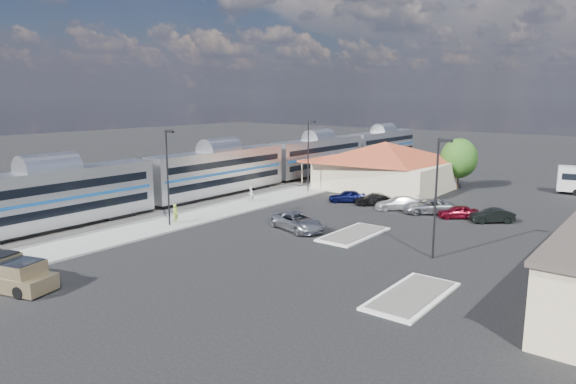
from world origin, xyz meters
The scene contains 22 objects.
ground centered at (0.00, 0.00, 0.00)m, with size 280.00×280.00×0.00m, color black.
railbed centered at (-21.00, 8.00, 0.06)m, with size 16.00×100.00×0.12m, color #4C4944.
platform centered at (-12.00, 6.00, 0.09)m, with size 5.50×92.00×0.18m, color gray.
passenger_train centered at (-18.00, 7.54, 2.87)m, with size 3.00×104.00×5.55m.
freight_cars centered at (-24.00, 7.08, 1.93)m, with size 2.80×46.00×4.00m.
station_depot centered at (-4.56, 24.00, 3.13)m, with size 18.35×12.24×6.20m.
traffic_island_south centered at (4.00, 2.00, 0.10)m, with size 3.30×7.50×0.21m.
traffic_island_north centered at (14.00, -8.00, 0.10)m, with size 3.30×7.50×0.21m.
lamp_plat_s centered at (-10.90, -6.00, 5.34)m, with size 1.08×0.25×9.00m.
lamp_plat_n centered at (-10.90, 16.00, 5.34)m, with size 1.08×0.25×9.00m.
lamp_lot centered at (12.10, 0.00, 5.34)m, with size 1.08×0.25×9.00m.
tree_depot centered at (3.00, 30.00, 4.02)m, with size 4.71×4.71×6.63m.
pickup_truck centered at (-6.61, -22.30, 0.99)m, with size 6.44×3.78×2.09m.
suv centered at (-0.93, 0.34, 0.82)m, with size 2.71×5.88×1.63m, color #A7A9AF.
person_a centered at (-11.18, -5.11, 1.08)m, with size 0.66×0.43×1.80m, color #9DBD3B.
person_b centered at (-12.27, 6.63, 1.07)m, with size 0.86×0.67×1.77m, color silver.
parked_car_a centered at (-3.88, 13.74, 0.71)m, with size 1.68×4.18×1.43m, color #0D1142.
parked_car_b centered at (-0.68, 14.04, 0.66)m, with size 1.40×4.01×1.32m, color black.
parked_car_c centered at (2.52, 13.74, 0.73)m, with size 2.05×5.04×1.46m, color silver.
parked_car_d centered at (5.72, 14.04, 0.75)m, with size 2.48×5.39×1.50m, color gray.
parked_car_e centered at (8.92, 13.74, 0.66)m, with size 1.56×3.87×1.32m, color maroon.
parked_car_f centered at (12.12, 14.04, 0.68)m, with size 1.44×4.12×1.36m, color black.
Camera 1 is at (26.08, -35.74, 11.98)m, focal length 32.00 mm.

